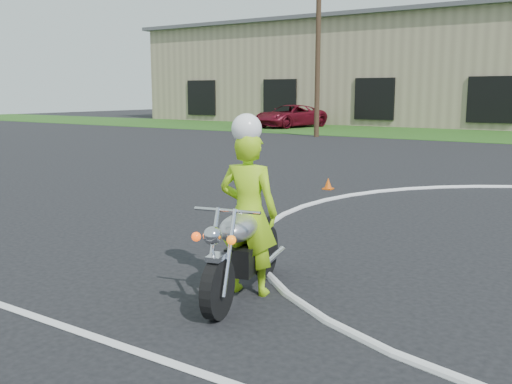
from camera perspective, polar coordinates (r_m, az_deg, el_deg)
The scene contains 4 objects.
primary_motorcycle at distance 6.96m, azimuth -1.32°, elevation -5.82°, with size 0.84×2.25×1.20m.
rider_primary_grp at distance 6.96m, azimuth -0.77°, elevation -1.65°, with size 0.83×0.64×2.23m.
pickup_grp at distance 40.96m, azimuth 3.40°, elevation 7.58°, with size 3.85×6.19×1.60m.
warehouse at distance 50.92m, azimuth 13.16°, elevation 11.59°, with size 41.00×17.00×8.30m.
Camera 1 is at (-0.15, -7.66, 2.48)m, focal length 40.00 mm.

